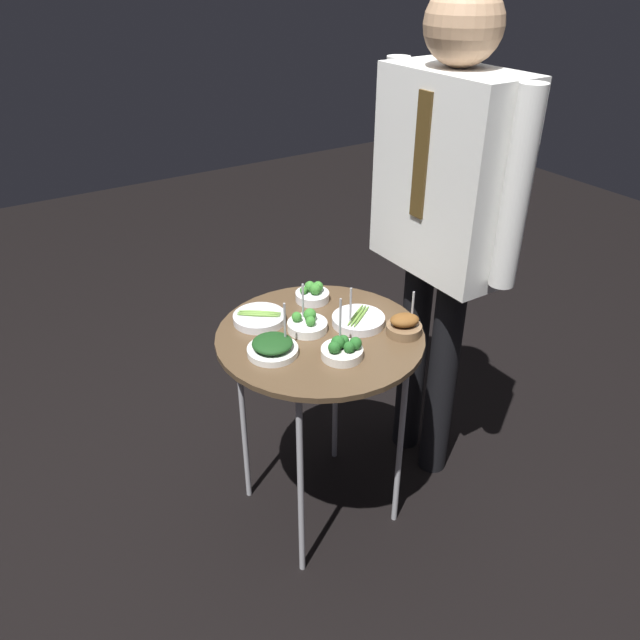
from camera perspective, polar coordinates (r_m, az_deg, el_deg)
ground_plane at (r=2.43m, az=0.00°, el=-16.62°), size 8.00×8.00×0.00m
serving_cart at (r=1.97m, az=0.00°, el=-2.74°), size 0.65×0.65×0.76m
bowl_asparagus_front_center at (r=1.99m, az=3.52°, el=0.00°), size 0.17×0.17×0.15m
bowl_broccoli_back_right at (r=1.95m, az=-1.18°, el=-0.35°), size 0.13×0.13×0.15m
bowl_asparagus_back_left at (r=2.01m, az=-5.56°, el=0.19°), size 0.17×0.17×0.03m
bowl_broccoli_front_left at (r=1.82m, az=2.07°, el=-2.69°), size 0.12×0.12×0.18m
bowl_spinach_near_rim at (r=1.84m, az=-4.35°, el=-2.46°), size 0.15×0.15×0.16m
bowl_broccoli_front_right at (r=2.12m, az=-0.68°, el=2.42°), size 0.11×0.11×0.07m
bowl_roast_center at (r=1.94m, az=7.71°, el=-0.52°), size 0.11×0.11×0.14m
waiter_figure at (r=2.10m, az=11.36°, el=10.76°), size 0.64×0.24×1.72m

